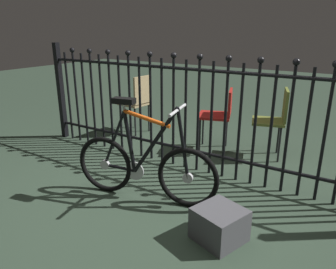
# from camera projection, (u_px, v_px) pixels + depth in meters

# --- Properties ---
(ground_plane) EXTENTS (20.00, 20.00, 0.00)m
(ground_plane) POSITION_uv_depth(u_px,v_px,m) (161.00, 196.00, 3.04)
(ground_plane) COLOR #304233
(iron_fence) EXTENTS (4.38, 0.07, 1.33)m
(iron_fence) POSITION_uv_depth(u_px,v_px,m) (191.00, 110.00, 3.45)
(iron_fence) COLOR black
(iron_fence) RESTS_ON ground
(bicycle) EXTENTS (1.36, 0.43, 0.94)m
(bicycle) POSITION_uv_depth(u_px,v_px,m) (144.00, 165.00, 2.91)
(bicycle) COLOR black
(bicycle) RESTS_ON ground
(chair_tan) EXTENTS (0.41, 0.41, 0.86)m
(chair_tan) POSITION_uv_depth(u_px,v_px,m) (138.00, 99.00, 4.72)
(chair_tan) COLOR black
(chair_tan) RESTS_ON ground
(chair_olive) EXTENTS (0.46, 0.46, 0.85)m
(chair_olive) POSITION_uv_depth(u_px,v_px,m) (275.00, 117.00, 3.82)
(chair_olive) COLOR black
(chair_olive) RESTS_ON ground
(chair_red) EXTENTS (0.50, 0.50, 0.79)m
(chair_red) POSITION_uv_depth(u_px,v_px,m) (220.00, 113.00, 4.05)
(chair_red) COLOR black
(chair_red) RESTS_ON ground
(display_crate) EXTENTS (0.42, 0.42, 0.25)m
(display_crate) POSITION_uv_depth(u_px,v_px,m) (219.00, 224.00, 2.40)
(display_crate) COLOR #4C4C51
(display_crate) RESTS_ON ground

